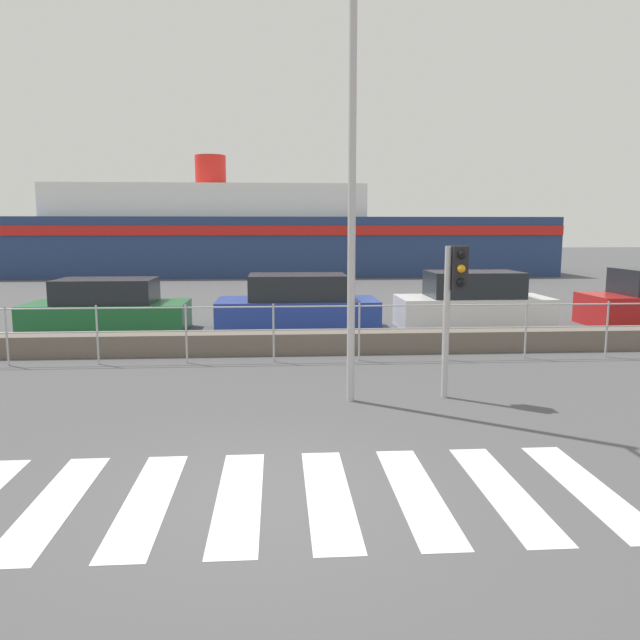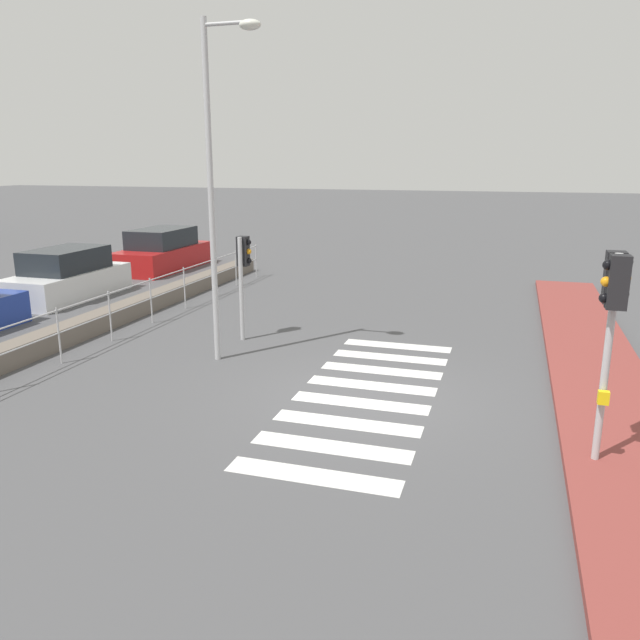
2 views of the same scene
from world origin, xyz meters
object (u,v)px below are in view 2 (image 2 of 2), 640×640
streetlamp (219,160)px  parked_car_white (67,277)px  parked_car_red (163,252)px  traffic_light_far (243,264)px  traffic_light_near (613,303)px

streetlamp → parked_car_white: size_ratio=1.65×
streetlamp → parked_car_red: bearing=36.9°
traffic_light_far → streetlamp: size_ratio=0.36×
traffic_light_far → traffic_light_near: bearing=-122.0°
traffic_light_far → parked_car_white: bearing=70.0°
traffic_light_far → streetlamp: 2.86m
traffic_light_near → parked_car_red: 18.93m
traffic_light_near → parked_car_red: bearing=48.5°
traffic_light_far → parked_car_white: 7.49m
traffic_light_near → parked_car_red: (12.50, 14.12, -1.64)m
streetlamp → parked_car_white: (4.16, 7.25, -3.44)m
parked_car_white → streetlamp: bearing=-119.9°
traffic_light_near → parked_car_white: traffic_light_near is taller
traffic_light_far → streetlamp: (-1.63, -0.29, 2.33)m
traffic_light_far → parked_car_red: 10.68m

